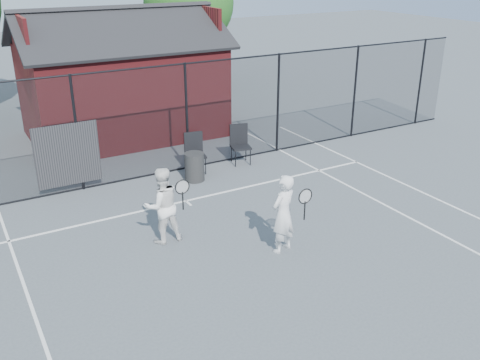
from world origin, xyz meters
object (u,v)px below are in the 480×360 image
clubhouse (123,87)px  waste_bin (194,167)px  player_back (162,205)px  chair_right (241,145)px  chair_left (196,154)px  player_front (283,214)px

clubhouse → waste_bin: (0.27, -4.90, -1.22)m
player_back → waste_bin: size_ratio=2.14×
clubhouse → chair_right: 4.94m
chair_left → clubhouse: bearing=108.2°
player_back → chair_left: size_ratio=1.51×
player_front → chair_right: bearing=69.9°
chair_right → clubhouse: bearing=127.8°
chair_right → waste_bin: size_ratio=1.44×
player_back → player_front: bearing=-39.0°
chair_left → chair_right: size_ratio=0.98×
player_front → player_back: (-1.95, 1.58, -0.01)m
player_back → waste_bin: (1.99, 2.69, -0.44)m
clubhouse → waste_bin: clubhouse is taller
player_back → chair_right: bearing=40.8°
clubhouse → chair_right: clubhouse is taller
waste_bin → player_back: bearing=-126.4°
clubhouse → player_front: 9.21m
clubhouse → player_front: bearing=-88.6°
chair_left → waste_bin: size_ratio=1.41×
clubhouse → chair_left: bearing=-83.0°
chair_left → waste_bin: 0.59m
player_front → player_back: 2.51m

